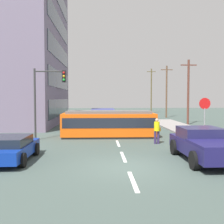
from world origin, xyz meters
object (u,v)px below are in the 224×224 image
object	(u,v)px
streetcar_tram	(109,123)
utility_pole_far	(167,91)
utility_pole_distant	(151,90)
parked_sedan_near	(10,148)
pedestrian_crossing	(157,129)
utility_pole_mid	(188,91)
city_bus	(103,116)
traffic_light_mast	(47,91)
pickup_truck_parked	(204,144)
stop_sign	(205,110)

from	to	relation	value
streetcar_tram	utility_pole_far	bearing A→B (deg)	64.59
utility_pole_distant	parked_sedan_near	bearing A→B (deg)	-109.84
pedestrian_crossing	utility_pole_mid	size ratio (longest dim) A/B	0.23
city_bus	traffic_light_mast	xyz separation A→B (m)	(-4.06, -9.72, 2.49)
utility_pole_far	utility_pole_distant	bearing A→B (deg)	89.44
pickup_truck_parked	traffic_light_mast	xyz separation A→B (m)	(-8.70, 6.72, 2.73)
pedestrian_crossing	streetcar_tram	bearing A→B (deg)	133.81
stop_sign	traffic_light_mast	bearing A→B (deg)	171.30
traffic_light_mast	pedestrian_crossing	bearing A→B (deg)	-14.30
pickup_truck_parked	traffic_light_mast	distance (m)	11.33
streetcar_tram	utility_pole_far	distance (m)	22.63
pickup_truck_parked	utility_pole_distant	distance (m)	41.62
city_bus	utility_pole_distant	xyz separation A→B (m)	(10.10, 24.64, 3.64)
pickup_truck_parked	utility_pole_far	size ratio (longest dim) A/B	0.63
city_bus	utility_pole_far	world-z (taller)	utility_pole_far
utility_pole_far	pedestrian_crossing	bearing A→B (deg)	-105.63
city_bus	traffic_light_mast	size ratio (longest dim) A/B	0.99
pedestrian_crossing	utility_pole_mid	xyz separation A→B (m)	(6.21, 12.31, 2.89)
utility_pole_mid	utility_pole_far	distance (m)	11.13
stop_sign	utility_pole_distant	world-z (taller)	utility_pole_distant
city_bus	pickup_truck_parked	size ratio (longest dim) A/B	1.01
parked_sedan_near	utility_pole_far	bearing A→B (deg)	62.41
city_bus	utility_pole_far	distance (m)	15.77
streetcar_tram	utility_pole_far	size ratio (longest dim) A/B	0.89
city_bus	utility_pole_far	xyz separation A→B (m)	(9.98, 11.81, 3.14)
utility_pole_mid	utility_pole_distant	xyz separation A→B (m)	(0.47, 23.96, 0.84)
stop_sign	utility_pole_distant	distance (m)	36.25
utility_pole_distant	utility_pole_mid	bearing A→B (deg)	-91.13
parked_sedan_near	utility_pole_far	xyz separation A→B (m)	(14.57, 27.88, 3.55)
pedestrian_crossing	pickup_truck_parked	bearing A→B (deg)	-75.81
traffic_light_mast	streetcar_tram	bearing A→B (deg)	16.17
pickup_truck_parked	utility_pole_distant	xyz separation A→B (m)	(5.46, 41.08, 3.87)
utility_pole_distant	city_bus	bearing A→B (deg)	-112.29
pickup_truck_parked	streetcar_tram	bearing A→B (deg)	118.12
pedestrian_crossing	parked_sedan_near	distance (m)	9.17
city_bus	stop_sign	size ratio (longest dim) A/B	1.76
utility_pole_mid	utility_pole_distant	size ratio (longest dim) A/B	0.81
utility_pole_distant	stop_sign	bearing A→B (deg)	-95.41
city_bus	parked_sedan_near	bearing A→B (deg)	-105.94
streetcar_tram	city_bus	bearing A→B (deg)	92.46
pickup_truck_parked	parked_sedan_near	distance (m)	9.24
streetcar_tram	utility_pole_far	xyz separation A→B (m)	(9.62, 20.24, 3.12)
parked_sedan_near	utility_pole_far	world-z (taller)	utility_pole_far
parked_sedan_near	utility_pole_mid	size ratio (longest dim) A/B	0.56
pedestrian_crossing	utility_pole_mid	world-z (taller)	utility_pole_mid
city_bus	pickup_truck_parked	bearing A→B (deg)	-74.24
stop_sign	utility_pole_far	distance (m)	23.49
pedestrian_crossing	parked_sedan_near	size ratio (longest dim) A/B	0.41
pickup_truck_parked	parked_sedan_near	xyz separation A→B (m)	(-9.23, 0.36, -0.17)
pedestrian_crossing	utility_pole_distant	world-z (taller)	utility_pole_distant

